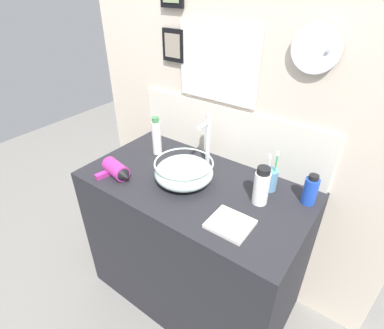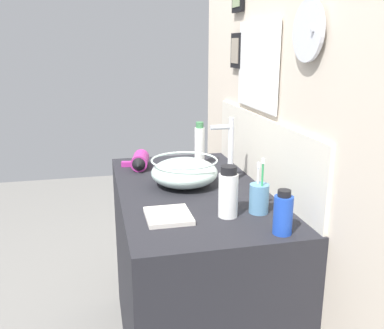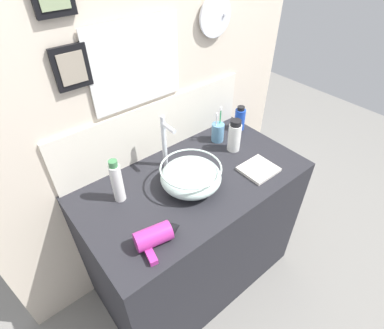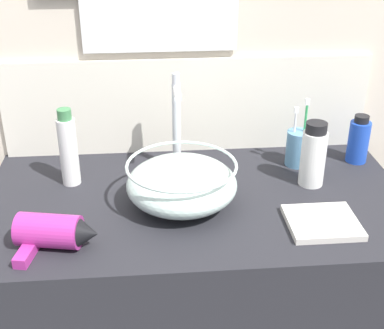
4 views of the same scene
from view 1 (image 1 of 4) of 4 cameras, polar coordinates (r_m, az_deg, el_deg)
ground_plane at (r=2.06m, az=0.30°, el=-22.55°), size 6.00×6.00×0.00m
vanity_counter at (r=1.73m, az=0.34°, el=-14.64°), size 1.12×0.61×0.83m
back_panel at (r=1.56m, az=7.75°, el=12.20°), size 1.80×0.10×2.30m
glass_bowl_sink at (r=1.43m, az=-1.55°, el=-1.41°), size 0.28×0.28×0.12m
faucet at (r=1.51m, az=2.89°, el=5.01°), size 0.02×0.10×0.29m
hair_drier at (r=1.53m, az=-14.13°, el=-1.12°), size 0.20×0.14×0.08m
toothbrush_cup at (r=1.43m, az=14.60°, el=-2.71°), size 0.07×0.07×0.20m
lotion_bottle at (r=1.32m, az=13.08°, el=-4.05°), size 0.07×0.07×0.18m
soap_dispenser at (r=1.40m, az=21.64°, el=-4.57°), size 0.06×0.06×0.15m
spray_bottle at (r=1.66m, az=-6.76°, el=5.27°), size 0.05×0.05×0.22m
hand_towel at (r=1.24m, az=7.29°, el=-11.16°), size 0.17×0.15×0.02m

